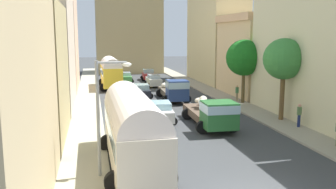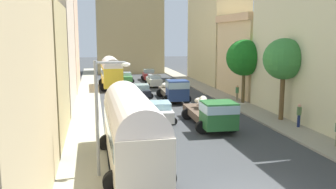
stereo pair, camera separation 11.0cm
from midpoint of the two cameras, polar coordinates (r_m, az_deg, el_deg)
name	(u,v)px [view 1 (the left image)]	position (r m, az deg, el deg)	size (l,w,h in m)	color
ground_plane	(153,95)	(41.65, -2.44, -0.13)	(154.00, 154.00, 0.00)	#383A3C
sidewalk_left	(88,97)	(41.11, -12.46, -0.36)	(2.50, 70.00, 0.14)	#A39F8A
sidewalk_right	(213,93)	(43.39, 7.05, 0.28)	(2.50, 70.00, 0.14)	gray
building_left_1	(19,73)	(25.14, -22.45, 3.11)	(5.61, 9.13, 8.76)	tan
building_left_2	(48,42)	(36.06, -18.36, 7.82)	(4.34, 11.39, 12.33)	beige
building_left_3	(53,31)	(48.06, -17.65, 9.49)	(6.28, 10.90, 14.61)	beige
building_right_1	(317,48)	(30.86, 22.24, 6.76)	(4.49, 14.93, 11.54)	beige
building_right_2	(255,55)	(42.53, 13.41, 6.00)	(6.36, 9.67, 9.04)	#DABC88
building_right_3	(216,33)	(53.73, 7.39, 9.55)	(5.29, 13.96, 14.25)	beige
distant_church	(129,29)	(67.55, -6.22, 10.09)	(11.72, 7.61, 21.43)	tan
parked_bus_0	(133,126)	(18.67, -5.71, -4.96)	(3.31, 9.54, 3.96)	beige
parked_bus_1	(111,71)	(47.34, -8.98, 3.61)	(3.28, 8.06, 4.00)	gold
cargo_truck_0	(212,112)	(26.87, 6.79, -2.80)	(3.21, 7.46, 2.26)	#245E2B
cargo_truck_1	(174,90)	(37.54, 0.88, 0.77)	(3.08, 7.49, 2.41)	navy
car_0	(154,80)	(48.86, -2.32, 2.22)	(2.20, 4.20, 1.60)	silver
car_1	(148,75)	(55.82, -3.16, 3.11)	(2.44, 3.73, 1.69)	#AF2E2E
car_2	(161,112)	(28.77, -1.26, -2.72)	(2.47, 4.10, 1.59)	silver
car_3	(141,91)	(40.33, -4.26, 0.60)	(2.49, 3.79, 1.44)	black
car_4	(126,77)	(53.54, -6.66, 2.71)	(2.23, 4.01, 1.46)	#47934A
pedestrian_1	(299,114)	(28.20, 19.72, -2.93)	(0.41, 0.41, 1.86)	navy
pedestrian_2	(237,92)	(37.91, 10.66, 0.31)	(0.36, 0.36, 1.73)	#817558
streetlamp_near	(103,108)	(17.19, -10.26, -2.13)	(1.67, 0.28, 5.62)	gray
roadside_tree_1	(284,60)	(29.78, 17.56, 5.24)	(3.21, 3.21, 6.56)	brown
roadside_tree_2	(244,58)	(36.59, 11.72, 5.62)	(3.55, 3.55, 6.38)	brown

